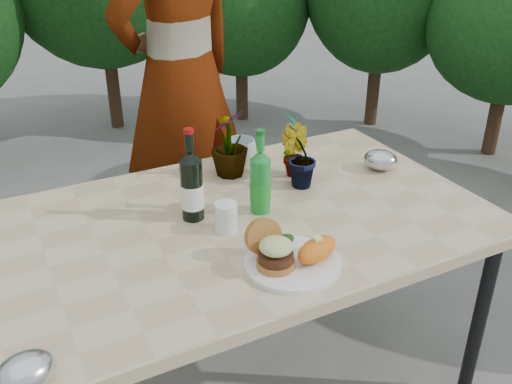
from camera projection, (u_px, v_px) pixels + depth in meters
name	position (u px, v px, depth m)	size (l,w,h in m)	color
ground	(247.00, 383.00, 2.23)	(80.00, 80.00, 0.00)	#63635E
patio_table	(245.00, 232.00, 1.91)	(1.60, 1.00, 0.75)	#CBB187
shrub_hedge	(202.00, 9.00, 3.05)	(6.99, 5.27, 2.28)	#382316
dinner_plate	(292.00, 263.00, 1.63)	(0.28, 0.28, 0.01)	white
burger_stack	(273.00, 249.00, 1.60)	(0.11, 0.16, 0.11)	#B7722D
sweet_potato	(317.00, 250.00, 1.63)	(0.15, 0.08, 0.06)	orange
grilled_veg	(282.00, 240.00, 1.70)	(0.08, 0.05, 0.03)	olive
wine_bottle	(192.00, 187.00, 1.83)	(0.08, 0.08, 0.31)	black
sparkling_water	(260.00, 182.00, 1.87)	(0.07, 0.07, 0.29)	#18842B
plastic_cup	(226.00, 217.00, 1.79)	(0.07, 0.07, 0.10)	white
seedling_left	(295.00, 144.00, 2.10)	(0.13, 0.09, 0.26)	#225B1F
seedling_mid	(299.00, 157.00, 2.03)	(0.13, 0.10, 0.23)	#2C5C1F
seedling_right	(230.00, 144.00, 2.11)	(0.14, 0.14, 0.25)	#285F20
blue_bowl	(241.00, 151.00, 2.25)	(0.12, 0.12, 0.10)	silver
foil_packet_left	(26.00, 372.00, 1.22)	(0.13, 0.11, 0.08)	silver
foil_packet_right	(380.00, 160.00, 2.20)	(0.13, 0.11, 0.08)	#B8BCC0
person	(181.00, 77.00, 2.52)	(0.72, 0.47, 1.96)	#8E6647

